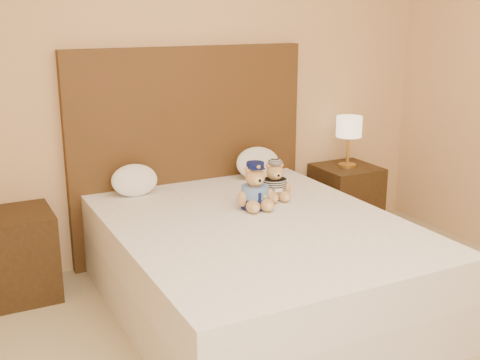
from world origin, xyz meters
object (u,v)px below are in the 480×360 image
bed (256,265)px  teddy_police (255,186)px  pillow_right (258,162)px  teddy_prisoner (275,180)px  lamp (349,129)px  pillow_left (134,179)px  nightstand_left (17,255)px  nightstand_right (345,200)px

bed → teddy_police: size_ratio=6.86×
bed → teddy_police: teddy_police is taller
bed → pillow_right: bearing=60.8°
teddy_police → teddy_prisoner: bearing=33.7°
lamp → pillow_left: bearing=179.0°
pillow_left → nightstand_left: bearing=-177.8°
bed → teddy_prisoner: size_ratio=7.90×
lamp → teddy_prisoner: 1.07m
bed → pillow_left: pillow_left is taller
bed → nightstand_left: 1.48m
bed → nightstand_left: bearing=147.4°
teddy_police → teddy_prisoner: teddy_police is taller
bed → teddy_prisoner: bearing=46.2°
nightstand_left → teddy_prisoner: bearing=-16.9°
nightstand_right → teddy_prisoner: bearing=-153.2°
nightstand_left → lamp: bearing=0.0°
nightstand_right → teddy_police: size_ratio=1.89×
teddy_prisoner → pillow_left: 0.93m
bed → pillow_left: (-0.47, 0.83, 0.39)m
lamp → teddy_police: size_ratio=1.37×
pillow_right → nightstand_right: bearing=-2.2°
nightstand_left → pillow_left: pillow_left is taller
lamp → teddy_police: bearing=-153.0°
bed → teddy_police: (0.11, 0.22, 0.42)m
lamp → pillow_right: size_ratio=1.15×
nightstand_left → pillow_right: bearing=1.0°
bed → nightstand_right: bearing=32.6°
nightstand_right → teddy_prisoner: 1.13m
bed → lamp: size_ratio=5.00×
lamp → pillow_left: 1.73m
lamp → teddy_prisoner: size_ratio=1.58×
nightstand_left → nightstand_right: same height
nightstand_left → teddy_prisoner: 1.68m
nightstand_right → teddy_police: 1.35m
nightstand_right → teddy_police: bearing=-153.0°
nightstand_left → bed: bearing=-32.6°
teddy_police → lamp: bearing=33.0°
bed → nightstand_left: (-1.25, 0.80, -0.00)m
bed → pillow_left: bearing=119.5°
nightstand_right → teddy_police: (-1.14, -0.58, 0.42)m
teddy_police → pillow_right: teddy_police is taller
teddy_prisoner → pillow_right: teddy_prisoner is taller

